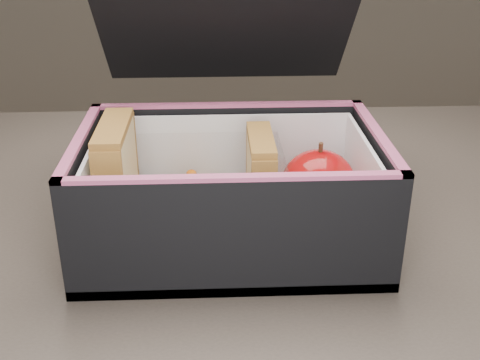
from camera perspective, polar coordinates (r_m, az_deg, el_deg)
name	(u,v)px	position (r m, az deg, el deg)	size (l,w,h in m)	color
kitchen_table	(294,293)	(0.71, 5.16, -10.60)	(1.20, 0.80, 0.75)	#534840
lunch_bag	(230,182)	(0.61, -0.92, -0.17)	(0.30, 0.33, 0.26)	black
plastic_tub	(190,193)	(0.62, -4.76, -1.21)	(0.19, 0.14, 0.08)	white
sandwich_left	(117,177)	(0.62, -11.54, 0.30)	(0.03, 0.10, 0.11)	#E1C688
sandwich_right	(260,181)	(0.61, 1.95, -0.06)	(0.02, 0.09, 0.10)	#E1C688
carrot_sticks	(190,205)	(0.63, -4.79, -2.42)	(0.05, 0.15, 0.03)	#D84500
paper_napkin	(313,217)	(0.65, 6.93, -3.51)	(0.08, 0.08, 0.01)	white
red_apple	(319,183)	(0.63, 7.45, -0.33)	(0.09, 0.09, 0.08)	maroon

